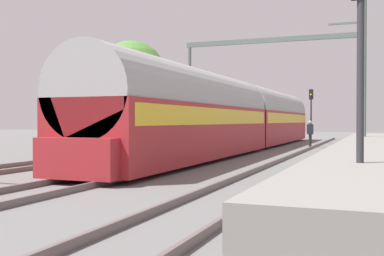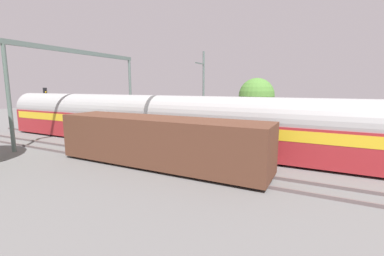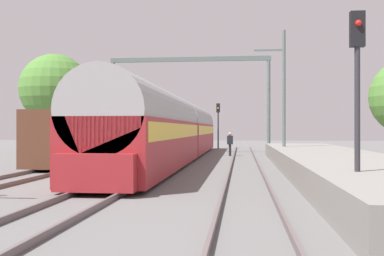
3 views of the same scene
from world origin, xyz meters
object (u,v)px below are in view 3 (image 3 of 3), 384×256
(railway_signal_near, at_px, (357,81))
(railway_signal_far, at_px, (218,119))
(freight_car, at_px, (93,138))
(catenary_gantry, at_px, (190,84))
(person_crossing, at_px, (230,142))
(passenger_train, at_px, (176,129))

(railway_signal_near, relative_size, railway_signal_far, 1.09)
(freight_car, relative_size, railway_signal_far, 2.87)
(freight_car, xyz_separation_m, railway_signal_far, (6.32, 19.64, 1.45))
(catenary_gantry, bearing_deg, railway_signal_far, 77.16)
(person_crossing, xyz_separation_m, railway_signal_far, (-1.47, 12.02, 1.90))
(person_crossing, bearing_deg, railway_signal_far, -96.07)
(person_crossing, bearing_deg, railway_signal_near, 86.74)
(railway_signal_near, bearing_deg, catenary_gantry, 105.72)
(freight_car, distance_m, railway_signal_near, 18.30)
(passenger_train, distance_m, person_crossing, 5.66)
(freight_car, bearing_deg, person_crossing, 44.40)
(freight_car, relative_size, railway_signal_near, 2.63)
(railway_signal_far, bearing_deg, freight_car, -107.82)
(person_crossing, xyz_separation_m, catenary_gantry, (-3.39, 3.60, 4.65))
(passenger_train, bearing_deg, person_crossing, 52.65)
(freight_car, bearing_deg, railway_signal_far, 72.18)
(person_crossing, bearing_deg, catenary_gantry, -59.82)
(railway_signal_near, height_order, railway_signal_far, railway_signal_near)
(passenger_train, bearing_deg, freight_car, -144.08)
(passenger_train, bearing_deg, railway_signal_near, -67.59)
(passenger_train, xyz_separation_m, person_crossing, (3.39, 4.44, -0.94))
(person_crossing, distance_m, catenary_gantry, 6.79)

